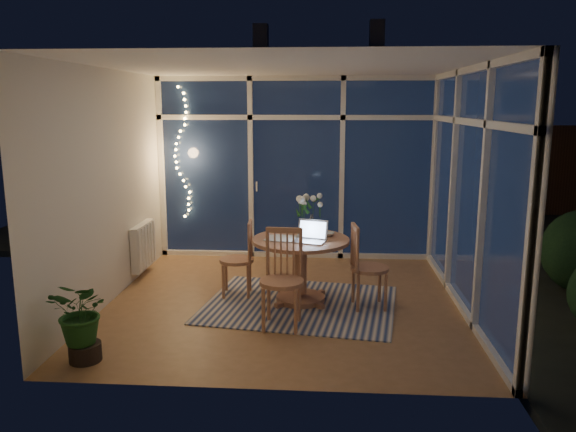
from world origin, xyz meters
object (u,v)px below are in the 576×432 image
object	(u,v)px
chair_right	(370,266)
chair_front	(282,279)
dining_table	(301,270)
flower_vase	(312,225)
chair_left	(236,258)
laptop	(309,231)
potted_plant	(83,320)

from	to	relation	value
chair_right	chair_front	distance (m)	1.11
dining_table	flower_vase	bearing A→B (deg)	65.00
chair_left	flower_vase	distance (m)	0.96
chair_left	chair_front	distance (m)	1.11
laptop	potted_plant	distance (m)	2.46
chair_right	dining_table	bearing A→B (deg)	72.66
potted_plant	dining_table	bearing A→B (deg)	41.98
chair_right	laptop	world-z (taller)	laptop
chair_left	potted_plant	xyz separation A→B (m)	(-1.05, -1.80, -0.07)
chair_right	chair_front	size ratio (longest dim) A/B	0.94
dining_table	chair_front	size ratio (longest dim) A/B	1.08
chair_left	laptop	world-z (taller)	laptop
dining_table	chair_left	distance (m)	0.78
flower_vase	dining_table	bearing A→B (deg)	-115.00
chair_right	potted_plant	xyz separation A→B (m)	(-2.57, -1.50, -0.10)
chair_left	chair_right	world-z (taller)	chair_right
chair_front	laptop	size ratio (longest dim) A/B	2.98
dining_table	chair_front	distance (m)	0.79
dining_table	chair_right	bearing A→B (deg)	-9.92
dining_table	laptop	size ratio (longest dim) A/B	3.21
chair_right	flower_vase	distance (m)	0.84
chair_right	laptop	size ratio (longest dim) A/B	2.81
chair_front	flower_vase	bearing A→B (deg)	78.47
chair_right	chair_left	bearing A→B (deg)	71.24
dining_table	chair_right	world-z (taller)	chair_right
chair_right	laptop	distance (m)	0.77
laptop	flower_vase	distance (m)	0.41
dining_table	potted_plant	distance (m)	2.43
chair_front	laptop	xyz separation A→B (m)	(0.25, 0.60, 0.36)
chair_left	chair_right	distance (m)	1.55
chair_left	flower_vase	size ratio (longest dim) A/B	4.30
flower_vase	potted_plant	xyz separation A→B (m)	(-1.92, -1.87, -0.47)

